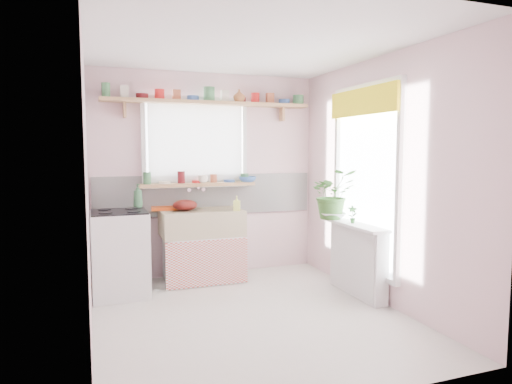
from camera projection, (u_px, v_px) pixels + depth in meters
name	position (u px, v px, depth m)	size (l,w,h in m)	color
room	(279.00, 166.00, 5.20)	(3.20, 3.20, 3.20)	silver
sink_unit	(202.00, 245.00, 5.42)	(0.95, 0.65, 1.11)	white
cooker	(120.00, 253.00, 4.86)	(0.58, 0.58, 0.93)	white
radiator_ledge	(358.00, 258.00, 4.90)	(0.22, 0.95, 0.78)	white
windowsill	(198.00, 185.00, 5.53)	(1.40, 0.22, 0.04)	tan
pine_shelf	(209.00, 103.00, 5.48)	(2.52, 0.24, 0.04)	tan
shelf_crockery	(208.00, 97.00, 5.47)	(2.47, 0.11, 0.12)	#3F7F4C
sill_crockery	(196.00, 178.00, 5.52)	(1.35, 0.11, 0.12)	#3F7F4C
dish_tray	(167.00, 208.00, 5.44)	(0.36, 0.27, 0.04)	#F25415
colander	(185.00, 205.00, 5.33)	(0.29, 0.29, 0.13)	#56120E
jade_plant	(333.00, 194.00, 5.18)	(0.51, 0.44, 0.57)	#396B2B
fruit_bowl	(332.00, 216.00, 5.20)	(0.30, 0.30, 0.07)	silver
herb_pot	(352.00, 214.00, 4.88)	(0.10, 0.07, 0.19)	#286026
soap_bottle_sink	(237.00, 203.00, 5.32)	(0.08, 0.08, 0.17)	#EBFC70
sill_cup	(203.00, 179.00, 5.48)	(0.12, 0.12, 0.09)	white
sill_bowl	(248.00, 179.00, 5.68)	(0.21, 0.21, 0.07)	#3866B6
shelf_vase	(239.00, 96.00, 5.54)	(0.15, 0.15, 0.15)	#98592E
cooker_bottle	(138.00, 196.00, 5.09)	(0.10, 0.10, 0.27)	#387047
fruit	(333.00, 210.00, 5.20)	(0.20, 0.14, 0.10)	orange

